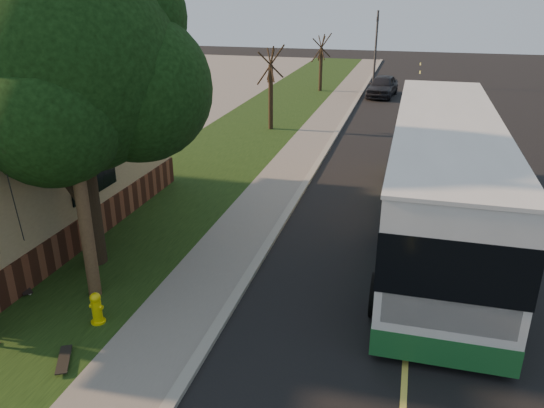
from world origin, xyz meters
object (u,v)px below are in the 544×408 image
Objects in this scene: leafy_tree at (75,68)px; dumpster at (19,182)px; bare_tree_far at (321,63)px; skateboard_spare at (24,287)px; transit_bus at (442,175)px; fire_hydrant at (97,308)px; traffic_signal at (376,43)px; skateboard_main at (64,360)px; utility_pole at (68,106)px; bare_tree_near at (271,89)px; distant_car at (382,86)px.

leafy_tree is 7.82m from dumpster.
bare_tree_far is 4.93× the size of skateboard_spare.
leafy_tree reaches higher than transit_bus.
fire_hydrant is 0.06× the size of transit_bus.
dumpster reaches higher than fire_hydrant.
skateboard_spare is (-5.63, -33.24, -3.03)m from traffic_signal.
traffic_signal is at bearing 80.39° from skateboard_spare.
fire_hydrant reaches higher than skateboard_main.
fire_hydrant is 0.09× the size of leafy_tree.
leafy_tree reaches higher than skateboard_main.
traffic_signal reaches higher than skateboard_main.
bare_tree_far is at bearing 90.91° from skateboard_main.
utility_pole is at bearing 7.22° from skateboard_spare.
fire_hydrant is 0.91× the size of skateboard_spare.
skateboard_spare is at bearing 140.74° from skateboard_main.
leafy_tree is (-0.87, 1.66, 0.54)m from utility_pole.
utility_pole is 4.86m from skateboard_spare.
skateboard_spare is (-1.63, -17.24, -2.02)m from bare_tree_near.
utility_pole reaches higher than fire_hydrant.
transit_bus is 14.86× the size of skateboard_main.
skateboard_spare is at bearing -96.82° from distant_car.
bare_tree_far is 4.74m from distant_car.
fire_hydrant is 29.51m from distant_car.
bare_tree_near is at bearing 126.10° from transit_bus.
utility_pole is 8.99m from dumpster.
fire_hydrant is at bearing -41.58° from dumpster.
utility_pole is 5.15m from skateboard_main.
transit_bus reaches higher than skateboard_main.
dumpster is at bearing 138.42° from fire_hydrant.
dumpster is (-10.00, -27.88, -2.55)m from traffic_signal.
bare_tree_near is at bearing 84.60° from skateboard_spare.
distant_car is (11.00, 23.10, 0.11)m from dumpster.
dumpster is at bearing -109.73° from traffic_signal.
skateboard_main is (1.67, -4.04, -5.03)m from leafy_tree.
fire_hydrant reaches higher than skateboard_spare.
leafy_tree is 8.77× the size of skateboard_main.
traffic_signal is at bearing 75.96° from bare_tree_near.
fire_hydrant is 18.10m from bare_tree_near.
transit_bus is (8.83, 4.16, -3.26)m from leafy_tree.
bare_tree_near reaches higher than transit_bus.
dumpster is at bearing 146.91° from leafy_tree.
fire_hydrant is at bearing -59.33° from leafy_tree.
skateboard_spare is (-2.63, 2.15, -0.00)m from skateboard_main.
skateboard_main is at bearing -131.14° from transit_bus.
dumpster reaches higher than skateboard_spare.
distant_car is (6.63, 28.46, 0.60)m from skateboard_spare.
distant_car is (-3.16, 22.42, -1.18)m from transit_bus.
fire_hydrant is 34.25m from traffic_signal.
leafy_tree is 27.56m from bare_tree_far.
bare_tree_near is 2.90× the size of dumpster.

